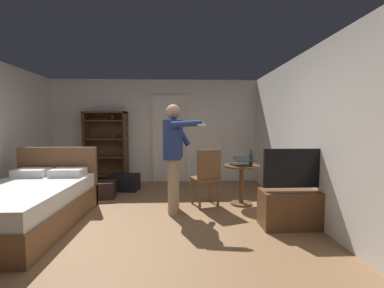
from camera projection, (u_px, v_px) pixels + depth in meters
The scene contains 14 objects.
ground_plane at pixel (133, 233), 3.30m from camera, with size 6.65×6.65×0.00m, color olive.
wall_back at pixel (156, 131), 6.27m from camera, with size 5.23×0.12×2.50m, color silver.
wall_right at pixel (328, 136), 3.31m from camera, with size 0.12×6.28×2.50m, color silver.
doorway_frame at pixel (172, 132), 6.21m from camera, with size 0.93×0.08×2.13m.
bed at pixel (26, 205), 3.49m from camera, with size 1.32×2.09×1.02m.
bookshelf at pixel (106, 145), 6.02m from camera, with size 0.99×0.32×1.71m.
tv_flatscreen at pixel (295, 204), 3.47m from camera, with size 0.94×0.40×1.08m.
side_table at pixel (242, 178), 4.45m from camera, with size 0.62×0.62×0.70m.
laptop at pixel (241, 162), 4.39m from camera, with size 0.40×0.40×0.16m.
bottle_on_table at pixel (251, 159), 4.36m from camera, with size 0.06×0.06×0.27m.
wooden_chair at pixel (207, 175), 4.31m from camera, with size 0.53×0.53×0.99m.
person_blue_shirt at pixel (174, 149), 4.04m from camera, with size 0.64×0.66×1.73m.
suitcase_dark at pixel (125, 182), 5.44m from camera, with size 0.58×0.39×0.35m, color black.
suitcase_small at pixel (102, 190), 4.87m from camera, with size 0.48×0.40×0.32m, color black.
Camera 1 is at (0.63, -3.23, 1.40)m, focal length 23.70 mm.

